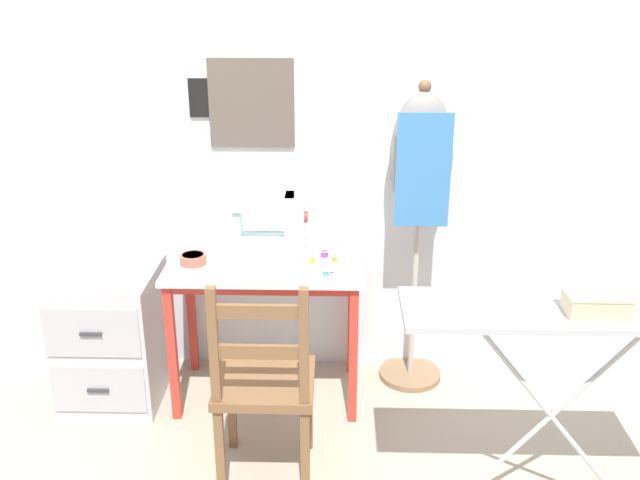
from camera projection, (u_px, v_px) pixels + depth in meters
name	position (u px, v px, depth m)	size (l,w,h in m)	color
ground_plane	(264.00, 423.00, 3.37)	(14.00, 14.00, 0.00)	tan
wall_back	(268.00, 130.00, 3.46)	(10.00, 0.07, 2.55)	silver
sewing_table	(265.00, 283.00, 3.38)	(0.92, 0.52, 0.72)	silver
sewing_machine	(274.00, 226.00, 3.39)	(0.35, 0.17, 0.33)	silver
fabric_bowl	(193.00, 259.00, 3.32)	(0.12, 0.12, 0.05)	#B25647
scissors	(332.00, 273.00, 3.22)	(0.14, 0.06, 0.01)	silver
thread_spool_near_machine	(313.00, 260.00, 3.32)	(0.03, 0.03, 0.04)	yellow
thread_spool_mid_table	(324.00, 254.00, 3.39)	(0.04, 0.04, 0.03)	purple
thread_spool_far_edge	(334.00, 259.00, 3.35)	(0.03, 0.03, 0.03)	orange
wooden_chair	(264.00, 385.00, 2.87)	(0.40, 0.38, 0.93)	brown
filing_cabinet	(111.00, 336.00, 3.48)	(0.47, 0.51, 0.67)	#B7B7BC
dress_form	(420.00, 177.00, 3.36)	(0.32, 0.32, 1.55)	#846647
ironing_board	(564.00, 321.00, 2.55)	(1.17, 0.33, 0.89)	#ADB2B7
storage_box	(596.00, 303.00, 2.47)	(0.22, 0.14, 0.08)	beige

